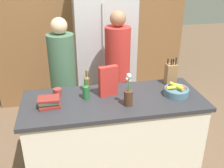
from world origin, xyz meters
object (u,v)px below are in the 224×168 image
at_px(refrigerator, 104,47).
at_px(person_in_blue, 117,68).
at_px(fruit_bowl, 176,90).
at_px(knife_block, 171,74).
at_px(flower_vase, 128,94).
at_px(cereal_box, 108,81).
at_px(book_stack, 49,102).
at_px(bottle_vinegar, 87,83).
at_px(person_at_sink, 63,77).
at_px(bottle_oil, 86,91).
at_px(coffee_mug, 57,92).

xyz_separation_m(refrigerator, person_in_blue, (0.06, -0.63, -0.09)).
height_order(fruit_bowl, knife_block, knife_block).
height_order(refrigerator, flower_vase, refrigerator).
distance_m(cereal_box, person_in_blue, 0.75).
bearing_deg(book_stack, fruit_bowl, 0.09).
bearing_deg(refrigerator, bottle_vinegar, -107.49).
relative_size(flower_vase, person_at_sink, 0.20).
bearing_deg(flower_vase, knife_block, 33.87).
height_order(flower_vase, bottle_oil, flower_vase).
relative_size(book_stack, bottle_vinegar, 0.89).
height_order(fruit_bowl, coffee_mug, fruit_bowl).
bearing_deg(bottle_oil, bottle_vinegar, 80.36).
relative_size(flower_vase, person_in_blue, 0.20).
xyz_separation_m(knife_block, person_at_sink, (-1.15, 0.45, -0.13)).
height_order(knife_block, cereal_box, cereal_box).
bearing_deg(flower_vase, book_stack, 171.39).
relative_size(flower_vase, bottle_oil, 1.53).
relative_size(fruit_bowl, person_at_sink, 0.16).
xyz_separation_m(fruit_bowl, coffee_mug, (-1.16, 0.20, -0.01)).
bearing_deg(cereal_box, person_at_sink, 126.04).
height_order(cereal_box, person_at_sink, person_at_sink).
xyz_separation_m(flower_vase, book_stack, (-0.72, 0.11, -0.07)).
bearing_deg(bottle_oil, person_at_sink, 108.13).
relative_size(coffee_mug, person_in_blue, 0.06).
relative_size(flower_vase, coffee_mug, 3.10).
distance_m(cereal_box, bottle_vinegar, 0.24).
height_order(cereal_box, coffee_mug, cereal_box).
relative_size(coffee_mug, bottle_vinegar, 0.45).
distance_m(fruit_bowl, knife_block, 0.28).
height_order(flower_vase, coffee_mug, flower_vase).
distance_m(knife_block, coffee_mug, 1.22).
height_order(book_stack, person_in_blue, person_in_blue).
bearing_deg(bottle_oil, fruit_bowl, -5.82).
bearing_deg(bottle_vinegar, person_at_sink, 116.74).
xyz_separation_m(cereal_box, bottle_vinegar, (-0.20, 0.13, -0.06)).
bearing_deg(flower_vase, refrigerator, 88.64).
bearing_deg(bottle_vinegar, flower_vase, -47.09).
bearing_deg(knife_block, refrigerator, 114.30).
xyz_separation_m(fruit_bowl, bottle_vinegar, (-0.86, 0.26, 0.04)).
xyz_separation_m(flower_vase, bottle_oil, (-0.37, 0.20, -0.03)).
bearing_deg(coffee_mug, knife_block, 3.65).
distance_m(person_at_sink, person_in_blue, 0.68).
bearing_deg(knife_block, person_at_sink, 158.58).
height_order(knife_block, person_in_blue, person_in_blue).
height_order(flower_vase, person_at_sink, person_at_sink).
bearing_deg(knife_block, bottle_oil, -169.04).
xyz_separation_m(knife_block, cereal_box, (-0.71, -0.14, 0.04)).
xyz_separation_m(refrigerator, coffee_mug, (-0.68, -1.26, -0.05)).
bearing_deg(book_stack, person_at_sink, 79.06).
xyz_separation_m(knife_block, book_stack, (-1.29, -0.27, -0.07)).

